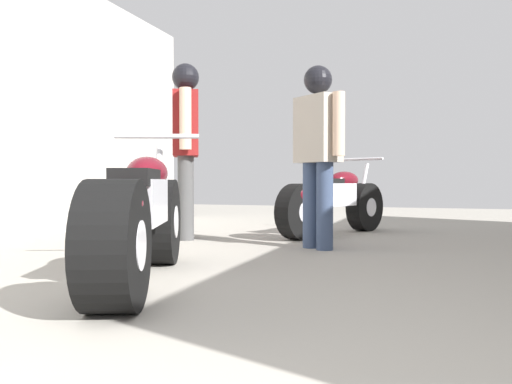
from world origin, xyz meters
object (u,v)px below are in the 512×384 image
Objects in this scene: motorcycle_maroon_cruiser at (140,219)px; mechanic_with_helmet at (318,139)px; motorcycle_black_naked at (332,202)px; mechanic_in_blue at (186,134)px.

mechanic_with_helmet is (0.66, 1.90, 0.59)m from motorcycle_maroon_cruiser.
mechanic_with_helmet is (0.08, -1.20, 0.60)m from motorcycle_black_naked.
mechanic_in_blue is (-0.80, 2.24, 0.71)m from motorcycle_maroon_cruiser.
motorcycle_maroon_cruiser is at bearing -70.27° from mechanic_in_blue.
mechanic_with_helmet reaches higher than motorcycle_black_naked.
motorcycle_maroon_cruiser is 2.48m from mechanic_in_blue.
mechanic_in_blue is 1.12× the size of mechanic_with_helmet.
motorcycle_maroon_cruiser is at bearing -109.30° from mechanic_with_helmet.
motorcycle_black_naked is at bearing 31.95° from mechanic_in_blue.
mechanic_in_blue is (-1.38, -0.86, 0.72)m from motorcycle_black_naked.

